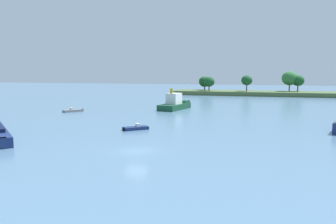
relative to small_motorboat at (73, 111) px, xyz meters
name	(u,v)px	position (x,y,z in m)	size (l,w,h in m)	color
ground_plane	(136,151)	(27.70, -31.74, -0.27)	(400.00, 400.00, 0.00)	slate
treeline_island	(259,90)	(40.36, 66.95, 1.85)	(66.18, 13.46, 9.24)	#4C6038
small_motorboat	(73,111)	(0.00, 0.00, 0.00)	(4.01, 4.54, 0.99)	slate
fishing_skiff	(136,128)	(22.47, -18.40, 0.00)	(3.90, 3.76, 1.00)	navy
tugboat	(175,104)	(21.14, 11.19, 1.06)	(6.24, 10.85, 5.17)	#19472D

